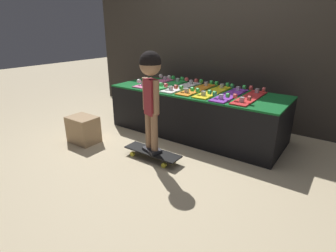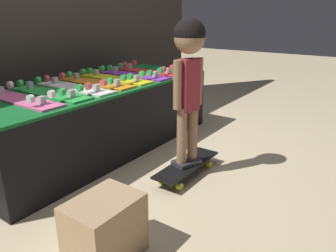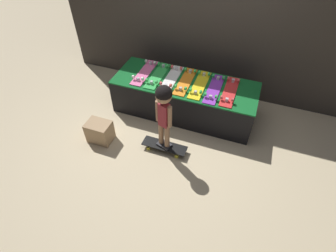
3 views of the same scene
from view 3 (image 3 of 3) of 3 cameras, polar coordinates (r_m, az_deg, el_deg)
The scene contains 13 objects.
ground_plane at distance 4.05m, azimuth 1.24°, elevation -1.09°, with size 16.00×16.00×0.00m, color beige.
back_wall at distance 4.39m, azimuth 7.44°, elevation 21.66°, with size 4.81×0.10×2.42m.
display_rack at distance 4.21m, azimuth 3.57°, elevation 6.23°, with size 2.20×0.81×0.58m.
skateboard_pink_on_rack at distance 4.25m, azimuth -5.11°, elevation 11.62°, with size 0.18×0.74×0.09m.
skateboard_green_on_rack at distance 4.16m, azimuth -2.25°, elevation 11.01°, with size 0.18×0.74×0.09m.
skateboard_white_on_rack at distance 4.09m, azimuth 0.73°, elevation 10.38°, with size 0.18×0.74×0.09m.
skateboard_orange_on_rack at distance 4.04m, azimuth 3.83°, elevation 9.76°, with size 0.18×0.74×0.09m.
skateboard_yellow_on_rack at distance 3.99m, azimuth 6.95°, elevation 9.02°, with size 0.18×0.74×0.09m.
skateboard_purple_on_rack at distance 3.94m, azimuth 10.05°, elevation 8.06°, with size 0.18×0.74×0.09m.
skateboard_red_on_rack at distance 3.93m, azimuth 13.33°, elevation 7.42°, with size 0.18×0.74×0.09m.
skateboard_on_floor at distance 3.74m, azimuth -0.83°, elevation -4.41°, with size 0.64×0.19×0.09m.
child at distance 3.22m, azimuth -0.97°, elevation 4.20°, with size 0.24×0.21×1.03m.
storage_box at distance 3.95m, azimuth -14.66°, elevation -1.17°, with size 0.35×0.26×0.32m.
Camera 3 is at (0.89, -2.68, 2.91)m, focal length 28.00 mm.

